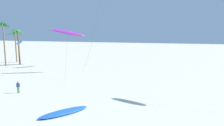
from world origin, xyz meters
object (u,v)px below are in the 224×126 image
object	(u,v)px
palm_tree_1	(15,35)
grounded_kite_1	(64,112)
flying_kite_2	(67,32)
flying_kite_0	(19,43)
person_near_left	(18,87)
palm_tree_2	(18,36)
palm_tree_0	(3,29)

from	to	relation	value
palm_tree_1	grounded_kite_1	bearing A→B (deg)	-44.25
flying_kite_2	flying_kite_0	bearing A→B (deg)	-127.64
palm_tree_1	flying_kite_2	world-z (taller)	flying_kite_2
flying_kite_2	person_near_left	size ratio (longest dim) A/B	5.88
palm_tree_1	palm_tree_2	distance (m)	4.54
palm_tree_0	flying_kite_2	size ratio (longest dim) A/B	1.10
flying_kite_2	grounded_kite_1	size ratio (longest dim) A/B	1.83
flying_kite_2	person_near_left	xyz separation A→B (m)	(0.34, -16.06, -7.45)
flying_kite_2	person_near_left	world-z (taller)	flying_kite_2
palm_tree_2	flying_kite_0	bearing A→B (deg)	-50.11
palm_tree_1	flying_kite_2	bearing A→B (deg)	-23.09
palm_tree_2	flying_kite_0	world-z (taller)	palm_tree_2
flying_kite_0	flying_kite_2	world-z (taller)	flying_kite_2
flying_kite_0	flying_kite_2	xyz separation A→B (m)	(5.87, 7.61, 1.80)
flying_kite_2	grounded_kite_1	distance (m)	24.97
grounded_kite_1	person_near_left	distance (m)	11.26
person_near_left	grounded_kite_1	bearing A→B (deg)	-27.27
palm_tree_1	person_near_left	distance (m)	32.91
grounded_kite_1	palm_tree_0	bearing A→B (deg)	140.49
flying_kite_0	palm_tree_2	bearing A→B (deg)	129.89
palm_tree_1	flying_kite_2	xyz separation A→B (m)	(20.33, -8.67, 0.79)
grounded_kite_1	flying_kite_0	bearing A→B (deg)	140.01
grounded_kite_1	person_near_left	xyz separation A→B (m)	(-9.99, 5.15, 0.75)
grounded_kite_1	person_near_left	bearing A→B (deg)	152.73
palm_tree_0	palm_tree_1	xyz separation A→B (m)	(-1.46, 5.80, -1.65)
palm_tree_1	grounded_kite_1	xyz separation A→B (m)	(30.66, -29.87, -7.41)
flying_kite_2	grounded_kite_1	world-z (taller)	flying_kite_2
palm_tree_0	palm_tree_1	size ratio (longest dim) A/B	1.23
palm_tree_2	grounded_kite_1	xyz separation A→B (m)	(27.28, -26.84, -7.28)
palm_tree_2	flying_kite_0	xyz separation A→B (m)	(11.07, -13.25, -0.89)
flying_kite_2	palm_tree_1	bearing A→B (deg)	156.91
flying_kite_2	person_near_left	distance (m)	17.70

